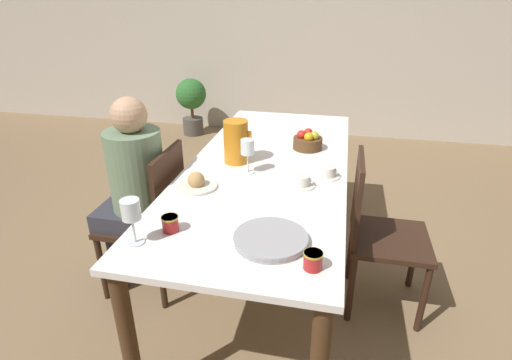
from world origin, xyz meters
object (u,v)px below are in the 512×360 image
teacup_near_person (302,182)px  serving_tray (271,239)px  chair_person_side (152,217)px  teacup_across (328,173)px  fruit_bowl (308,141)px  wine_glass_water (248,148)px  bread_plate (196,183)px  person_seated (133,182)px  potted_plant (191,101)px  chair_opposite (377,231)px  jam_jar_red (313,260)px  red_pitcher (236,142)px  wine_glass_juice (131,212)px  jam_jar_amber (170,223)px

teacup_near_person → serving_tray: (-0.06, -0.53, -0.01)m
teacup_near_person → chair_person_side: bearing=-180.0°
teacup_across → fruit_bowl: size_ratio=0.74×
wine_glass_water → bread_plate: bearing=-132.5°
person_seated → potted_plant: bearing=14.5°
chair_person_side → fruit_bowl: (0.83, 0.54, 0.34)m
person_seated → potted_plant: (-0.73, 2.81, -0.27)m
chair_opposite → jam_jar_red: bearing=-21.2°
teacup_near_person → chair_opposite: bearing=16.7°
person_seated → wine_glass_water: (0.63, 0.12, 0.21)m
teacup_across → fruit_bowl: bearing=110.0°
red_pitcher → wine_glass_juice: bearing=-101.4°
wine_glass_juice → bread_plate: size_ratio=0.91×
teacup_across → potted_plant: bearing=123.9°
chair_opposite → bread_plate: 1.01m
teacup_across → jam_jar_red: jam_jar_red is taller
chair_opposite → wine_glass_water: size_ratio=4.76×
jam_jar_red → fruit_bowl: fruit_bowl is taller
potted_plant → red_pitcher: bearing=-63.8°
jam_jar_amber → jam_jar_red: (0.59, -0.12, 0.00)m
teacup_near_person → potted_plant: bearing=120.7°
chair_opposite → teacup_across: bearing=-93.0°
wine_glass_water → teacup_across: bearing=4.5°
person_seated → wine_glass_water: size_ratio=6.27×
jam_jar_amber → fruit_bowl: (0.46, 1.07, 0.01)m
red_pitcher → jam_jar_amber: red_pitcher is taller
person_seated → red_pitcher: (0.53, 0.25, 0.19)m
chair_person_side → person_seated: 0.24m
chair_person_side → wine_glass_water: (0.54, 0.11, 0.43)m
red_pitcher → jam_jar_amber: bearing=-95.7°
wine_glass_juice → bread_plate: wine_glass_juice is taller
jam_jar_amber → potted_plant: size_ratio=0.10×
teacup_across → bread_plate: bearing=-157.6°
chair_opposite → teacup_near_person: chair_opposite is taller
wine_glass_juice → fruit_bowl: bearing=64.7°
bread_plate → serving_tray: bearing=-41.8°
serving_tray → jam_jar_red: size_ratio=4.16×
red_pitcher → potted_plant: 2.89m
wine_glass_water → jam_jar_amber: bearing=-105.5°
teacup_near_person → fruit_bowl: bearing=92.6°
chair_person_side → wine_glass_water: bearing=-79.0°
chair_opposite → red_pitcher: 0.92m
red_pitcher → potted_plant: bearing=116.2°
jam_jar_amber → potted_plant: bearing=109.6°
wine_glass_water → wine_glass_juice: 0.79m
jam_jar_red → potted_plant: bearing=117.2°
wine_glass_juice → jam_jar_amber: wine_glass_juice is taller
red_pitcher → fruit_bowl: bearing=38.3°
chair_person_side → person_seated: bearing=96.5°
fruit_bowl → potted_plant: size_ratio=0.26×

